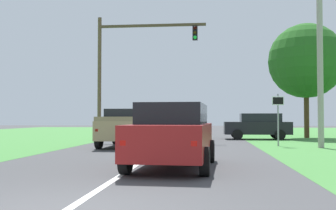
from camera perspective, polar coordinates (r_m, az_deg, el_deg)
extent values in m
plane|color=#424244|center=(17.00, -1.56, -6.67)|extent=(120.00, 120.00, 0.00)
cube|color=maroon|center=(11.51, 0.72, -4.94)|extent=(2.23, 5.04, 0.89)
cube|color=black|center=(11.74, 0.89, -1.28)|extent=(1.90, 3.15, 0.58)
cube|color=red|center=(9.28, -6.41, -5.38)|extent=(0.14, 0.07, 0.12)
cube|color=red|center=(8.99, 3.74, -5.50)|extent=(0.14, 0.07, 0.12)
cylinder|color=black|center=(13.22, -2.66, -6.47)|extent=(0.27, 0.73, 0.72)
cylinder|color=black|center=(12.97, 6.06, -6.55)|extent=(0.27, 0.73, 0.72)
cylinder|color=black|center=(10.24, -6.06, -7.80)|extent=(0.27, 0.73, 0.72)
cylinder|color=black|center=(9.92, 5.25, -7.99)|extent=(0.27, 0.73, 0.72)
cube|color=tan|center=(20.24, -5.82, -3.51)|extent=(2.03, 5.24, 0.89)
cube|color=black|center=(19.98, -5.97, -1.42)|extent=(1.76, 2.00, 0.58)
cube|color=#8F7D56|center=(18.65, -6.88, -1.97)|extent=(1.90, 2.00, 0.20)
cube|color=red|center=(17.94, -10.11, -3.55)|extent=(0.14, 0.06, 0.12)
cube|color=red|center=(17.55, -5.03, -3.61)|extent=(0.14, 0.06, 0.12)
cylinder|color=black|center=(22.05, -7.44, -4.52)|extent=(0.25, 0.80, 0.80)
cylinder|color=black|center=(21.66, -2.35, -4.58)|extent=(0.25, 0.80, 0.80)
cylinder|color=black|center=(18.93, -9.80, -4.94)|extent=(0.25, 0.80, 0.80)
cylinder|color=black|center=(18.48, -3.90, -5.04)|extent=(0.25, 0.80, 0.80)
cylinder|color=brown|center=(26.48, -9.73, 3.73)|extent=(0.24, 0.24, 7.99)
cube|color=#4C3D2B|center=(26.33, -2.28, 11.23)|extent=(6.91, 0.16, 0.16)
cube|color=black|center=(25.97, 3.87, 10.17)|extent=(0.32, 0.28, 0.90)
sphere|color=black|center=(25.89, 3.86, 10.89)|extent=(0.22, 0.22, 0.22)
sphere|color=black|center=(25.82, 3.86, 10.24)|extent=(0.22, 0.22, 0.22)
sphere|color=#1ED83F|center=(25.76, 3.86, 9.59)|extent=(0.22, 0.22, 0.22)
cylinder|color=gray|center=(21.15, 15.38, -2.07)|extent=(0.08, 0.08, 2.66)
cube|color=white|center=(21.14, 15.37, 0.58)|extent=(0.60, 0.03, 0.44)
cube|color=black|center=(21.12, 15.38, 0.59)|extent=(0.52, 0.01, 0.36)
cylinder|color=#4C351E|center=(30.57, 19.11, -1.12)|extent=(0.36, 0.36, 3.55)
sphere|color=#235C1D|center=(30.85, 19.03, 5.96)|extent=(5.39, 5.39, 5.39)
cube|color=black|center=(27.73, 12.54, -3.21)|extent=(4.39, 1.89, 0.83)
cube|color=black|center=(27.75, 12.98, -1.77)|extent=(2.63, 1.66, 0.56)
cube|color=red|center=(28.33, 8.00, -3.13)|extent=(0.06, 0.14, 0.12)
cube|color=red|center=(26.79, 8.13, -3.20)|extent=(0.06, 0.14, 0.12)
cylinder|color=black|center=(28.86, 15.01, -3.97)|extent=(0.68, 0.23, 0.68)
cylinder|color=black|center=(27.01, 15.65, -4.11)|extent=(0.68, 0.23, 0.68)
cylinder|color=black|center=(28.55, 9.61, -4.03)|extent=(0.68, 0.23, 0.68)
cylinder|color=black|center=(26.68, 9.88, -4.18)|extent=(0.68, 0.23, 0.68)
cylinder|color=#9E998E|center=(20.84, 20.79, 8.64)|extent=(0.28, 0.28, 10.37)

